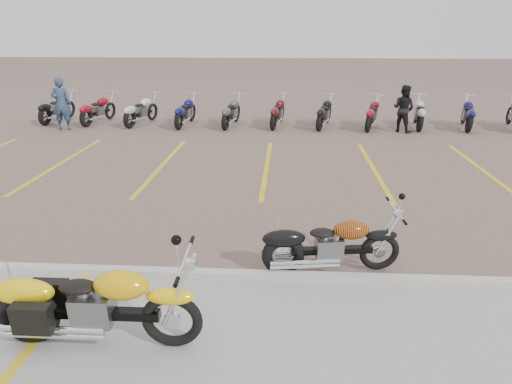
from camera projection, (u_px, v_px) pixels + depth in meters
The scene contains 8 objects.
ground at pixel (257, 226), 8.97m from camera, with size 100.00×100.00×0.00m, color #715851.
curb at pixel (248, 276), 7.06m from camera, with size 60.00×0.18×0.12m, color #ADAAA3.
parking_stripes at pixel (267, 167), 12.76m from camera, with size 38.00×5.50×0.01m, color gold, non-canonical shape.
yellow_cruiser at pixel (94, 307), 5.50m from camera, with size 2.33×0.34×0.96m.
flame_cruiser at pixel (328, 246), 7.17m from camera, with size 2.01×0.43×0.83m.
person_a at pixel (61, 104), 17.04m from camera, with size 0.66×0.43×1.80m, color navy.
person_b at pixel (404, 109), 16.73m from camera, with size 0.76×0.59×1.57m, color black.
bg_bike_row at pixel (300, 110), 17.83m from camera, with size 19.17×2.09×1.10m.
Camera 1 is at (0.51, -8.30, 3.42)m, focal length 35.00 mm.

